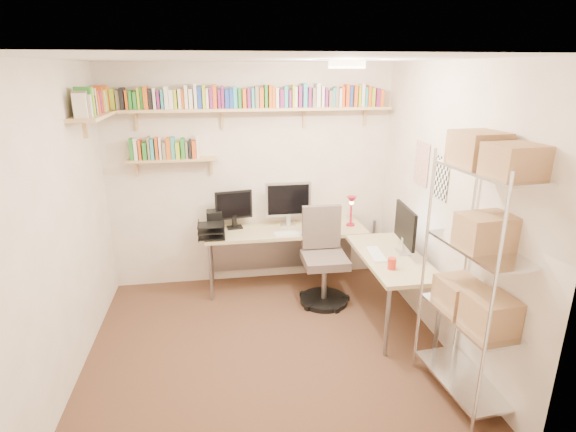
% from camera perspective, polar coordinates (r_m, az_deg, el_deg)
% --- Properties ---
extents(ground, '(3.20, 3.20, 0.00)m').
position_cam_1_polar(ground, '(4.28, -2.55, -16.36)').
color(ground, '#3E2B1A').
rests_on(ground, ground).
extents(room_shell, '(3.24, 3.04, 2.52)m').
position_cam_1_polar(room_shell, '(3.64, -2.82, 4.18)').
color(room_shell, beige).
rests_on(room_shell, ground).
extents(wall_shelves, '(3.12, 1.09, 0.80)m').
position_cam_1_polar(wall_shelves, '(4.82, -9.75, 13.16)').
color(wall_shelves, '#DDA67C').
rests_on(wall_shelves, ground).
extents(corner_desk, '(2.16, 1.82, 1.22)m').
position_cam_1_polar(corner_desk, '(4.89, 1.64, -2.60)').
color(corner_desk, tan).
rests_on(corner_desk, ground).
extents(office_chair, '(0.54, 0.56, 1.04)m').
position_cam_1_polar(office_chair, '(4.88, 4.53, -5.98)').
color(office_chair, black).
rests_on(office_chair, ground).
extents(wire_rack, '(0.47, 0.85, 2.02)m').
position_cam_1_polar(wire_rack, '(3.40, 23.47, -3.17)').
color(wire_rack, silver).
rests_on(wire_rack, ground).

